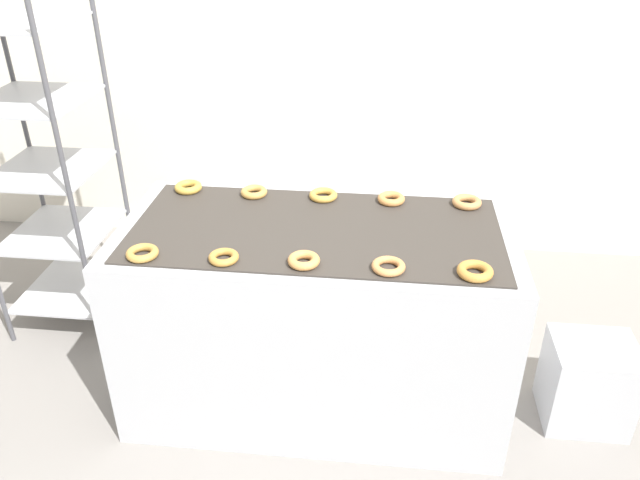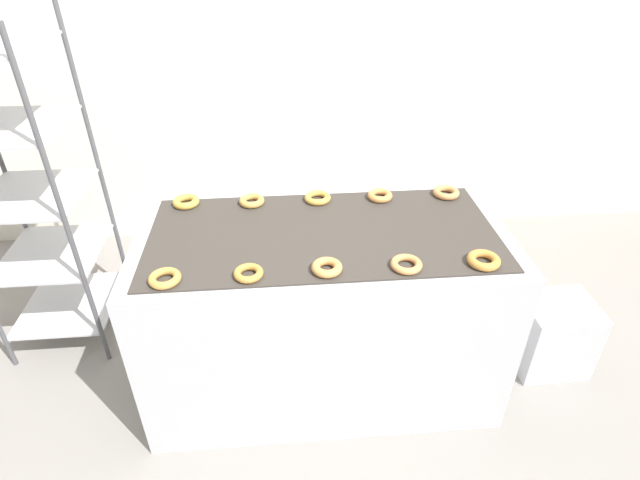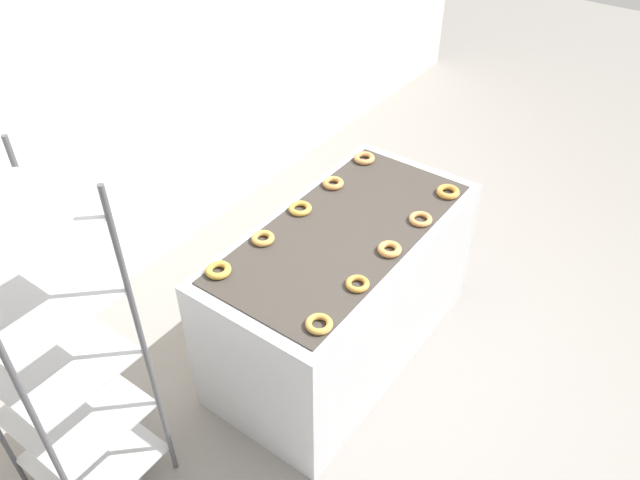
{
  "view_description": "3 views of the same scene",
  "coord_description": "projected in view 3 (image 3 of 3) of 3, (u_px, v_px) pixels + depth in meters",
  "views": [
    {
      "loc": [
        0.26,
        -1.52,
        2.05
      ],
      "look_at": [
        0.0,
        0.79,
        0.73
      ],
      "focal_mm": 35.0,
      "sensor_mm": 36.0,
      "label": 1
    },
    {
      "loc": [
        -0.17,
        -1.13,
        2.0
      ],
      "look_at": [
        0.0,
        0.79,
        0.73
      ],
      "focal_mm": 28.0,
      "sensor_mm": 36.0,
      "label": 2
    },
    {
      "loc": [
        -2.07,
        -0.71,
        2.82
      ],
      "look_at": [
        0.0,
        0.79,
        0.73
      ],
      "focal_mm": 35.0,
      "sensor_mm": 36.0,
      "label": 3
    }
  ],
  "objects": [
    {
      "name": "ground_plane",
      "position": [
        437.0,
        397.0,
        3.41
      ],
      "size": [
        14.0,
        14.0,
        0.0
      ],
      "primitive_type": "plane",
      "color": "gray"
    },
    {
      "name": "donut_near_leftmost",
      "position": [
        319.0,
        324.0,
        2.63
      ],
      "size": [
        0.12,
        0.12,
        0.03
      ],
      "primitive_type": "torus",
      "color": "#BB8B3F",
      "rests_on": "fryer_machine"
    },
    {
      "name": "baking_rack_cart",
      "position": [
        54.0,
        359.0,
        2.52
      ],
      "size": [
        0.51,
        0.57,
        1.68
      ],
      "color": "#4C4C51",
      "rests_on": "ground_plane"
    },
    {
      "name": "donut_far_leftmost",
      "position": [
        218.0,
        270.0,
        2.89
      ],
      "size": [
        0.12,
        0.12,
        0.03
      ],
      "primitive_type": "torus",
      "color": "gold",
      "rests_on": "fryer_machine"
    },
    {
      "name": "donut_far_rightmost",
      "position": [
        364.0,
        158.0,
        3.65
      ],
      "size": [
        0.12,
        0.12,
        0.03
      ],
      "primitive_type": "torus",
      "color": "tan",
      "rests_on": "fryer_machine"
    },
    {
      "name": "donut_near_right",
      "position": [
        421.0,
        219.0,
        3.2
      ],
      "size": [
        0.12,
        0.12,
        0.03
      ],
      "primitive_type": "torus",
      "color": "#CF8A4D",
      "rests_on": "fryer_machine"
    },
    {
      "name": "donut_far_center",
      "position": [
        300.0,
        208.0,
        3.27
      ],
      "size": [
        0.12,
        0.12,
        0.03
      ],
      "primitive_type": "torus",
      "color": "gold",
      "rests_on": "fryer_machine"
    },
    {
      "name": "wall_back",
      "position": [
        128.0,
        59.0,
        3.49
      ],
      "size": [
        8.0,
        0.05,
        2.8
      ],
      "color": "silver",
      "rests_on": "ground_plane"
    },
    {
      "name": "donut_far_right",
      "position": [
        333.0,
        183.0,
        3.45
      ],
      "size": [
        0.12,
        0.12,
        0.03
      ],
      "primitive_type": "torus",
      "color": "#CD8948",
      "rests_on": "fryer_machine"
    },
    {
      "name": "donut_near_left",
      "position": [
        357.0,
        284.0,
        2.82
      ],
      "size": [
        0.11,
        0.11,
        0.03
      ],
      "primitive_type": "torus",
      "color": "#BC8539",
      "rests_on": "fryer_machine"
    },
    {
      "name": "glaze_bin",
      "position": [
        440.0,
        222.0,
        4.31
      ],
      "size": [
        0.35,
        0.3,
        0.39
      ],
      "color": "#B7BABF",
      "rests_on": "ground_plane"
    },
    {
      "name": "fryer_machine",
      "position": [
        342.0,
        292.0,
        3.42
      ],
      "size": [
        1.59,
        0.78,
        0.87
      ],
      "color": "#B7BABF",
      "rests_on": "ground_plane"
    },
    {
      "name": "donut_near_rightmost",
      "position": [
        448.0,
        192.0,
        3.38
      ],
      "size": [
        0.13,
        0.13,
        0.03
      ],
      "primitive_type": "torus",
      "color": "#C28438",
      "rests_on": "fryer_machine"
    },
    {
      "name": "donut_near_center",
      "position": [
        390.0,
        249.0,
        3.01
      ],
      "size": [
        0.12,
        0.12,
        0.03
      ],
      "primitive_type": "torus",
      "color": "#D2904C",
      "rests_on": "fryer_machine"
    },
    {
      "name": "donut_far_left",
      "position": [
        263.0,
        238.0,
        3.07
      ],
      "size": [
        0.12,
        0.12,
        0.03
      ],
      "primitive_type": "torus",
      "color": "#C49145",
      "rests_on": "fryer_machine"
    }
  ]
}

